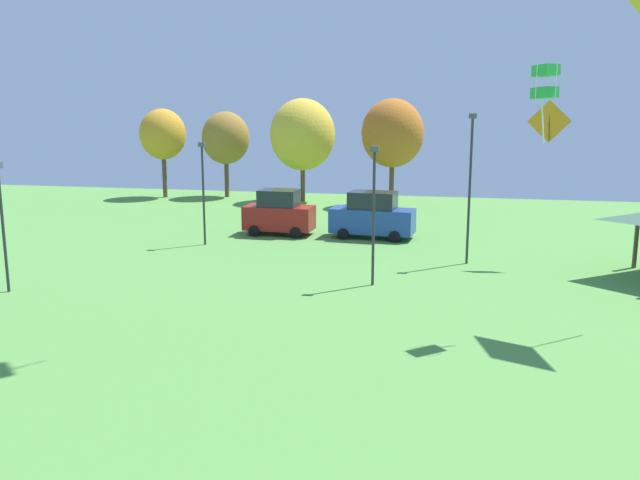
{
  "coord_description": "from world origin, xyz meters",
  "views": [
    {
      "loc": [
        2.2,
        3.0,
        7.47
      ],
      "look_at": [
        -0.22,
        14.2,
        5.19
      ],
      "focal_mm": 38.0,
      "sensor_mm": 36.0,
      "label": 1
    }
  ],
  "objects_px": {
    "kite_flying_4": "(545,82)",
    "treeline_tree_3": "(393,133)",
    "light_post_0": "(203,187)",
    "light_post_1": "(2,219)",
    "treeline_tree_0": "(163,134)",
    "parked_car_second_from_left": "(372,216)",
    "light_post_3": "(470,181)",
    "treeline_tree_1": "(226,138)",
    "kite_flying_2": "(549,121)",
    "light_post_2": "(374,207)",
    "parked_car_leftmost": "(279,213)",
    "treeline_tree_2": "(303,135)"
  },
  "relations": [
    {
      "from": "parked_car_leftmost",
      "to": "treeline_tree_0",
      "type": "distance_m",
      "value": 20.05
    },
    {
      "from": "kite_flying_2",
      "to": "light_post_2",
      "type": "distance_m",
      "value": 10.01
    },
    {
      "from": "kite_flying_2",
      "to": "treeline_tree_0",
      "type": "distance_m",
      "value": 33.63
    },
    {
      "from": "kite_flying_2",
      "to": "treeline_tree_1",
      "type": "xyz_separation_m",
      "value": [
        -23.14,
        19.78,
        -1.91
      ]
    },
    {
      "from": "kite_flying_4",
      "to": "light_post_0",
      "type": "xyz_separation_m",
      "value": [
        -16.18,
        10.92,
        -5.04
      ]
    },
    {
      "from": "treeline_tree_0",
      "to": "parked_car_second_from_left",
      "type": "bearing_deg",
      "value": -35.94
    },
    {
      "from": "kite_flying_4",
      "to": "parked_car_leftmost",
      "type": "bearing_deg",
      "value": 131.62
    },
    {
      "from": "treeline_tree_0",
      "to": "light_post_1",
      "type": "bearing_deg",
      "value": -77.55
    },
    {
      "from": "parked_car_leftmost",
      "to": "treeline_tree_0",
      "type": "relative_size",
      "value": 0.56
    },
    {
      "from": "light_post_3",
      "to": "treeline_tree_0",
      "type": "xyz_separation_m",
      "value": [
        -24.59,
        19.35,
        1.19
      ]
    },
    {
      "from": "treeline_tree_1",
      "to": "treeline_tree_3",
      "type": "distance_m",
      "value": 14.15
    },
    {
      "from": "light_post_1",
      "to": "treeline_tree_1",
      "type": "relative_size",
      "value": 0.75
    },
    {
      "from": "light_post_2",
      "to": "kite_flying_2",
      "type": "bearing_deg",
      "value": 38.28
    },
    {
      "from": "light_post_3",
      "to": "treeline_tree_1",
      "type": "height_order",
      "value": "light_post_3"
    },
    {
      "from": "light_post_2",
      "to": "treeline_tree_0",
      "type": "height_order",
      "value": "treeline_tree_0"
    },
    {
      "from": "light_post_0",
      "to": "light_post_3",
      "type": "relative_size",
      "value": 0.78
    },
    {
      "from": "light_post_1",
      "to": "parked_car_second_from_left",
      "type": "bearing_deg",
      "value": 48.23
    },
    {
      "from": "light_post_0",
      "to": "light_post_1",
      "type": "distance_m",
      "value": 11.53
    },
    {
      "from": "parked_car_second_from_left",
      "to": "light_post_3",
      "type": "bearing_deg",
      "value": -40.26
    },
    {
      "from": "parked_car_leftmost",
      "to": "parked_car_second_from_left",
      "type": "bearing_deg",
      "value": 2.4
    },
    {
      "from": "kite_flying_2",
      "to": "treeline_tree_3",
      "type": "distance_m",
      "value": 19.85
    },
    {
      "from": "parked_car_second_from_left",
      "to": "treeline_tree_1",
      "type": "relative_size",
      "value": 0.7
    },
    {
      "from": "light_post_2",
      "to": "treeline_tree_0",
      "type": "relative_size",
      "value": 0.81
    },
    {
      "from": "treeline_tree_0",
      "to": "treeline_tree_1",
      "type": "relative_size",
      "value": 1.03
    },
    {
      "from": "light_post_0",
      "to": "light_post_1",
      "type": "relative_size",
      "value": 1.05
    },
    {
      "from": "kite_flying_4",
      "to": "parked_car_second_from_left",
      "type": "xyz_separation_m",
      "value": [
        -7.5,
        14.74,
        -6.91
      ]
    },
    {
      "from": "light_post_0",
      "to": "treeline_tree_1",
      "type": "relative_size",
      "value": 0.79
    },
    {
      "from": "parked_car_second_from_left",
      "to": "treeline_tree_2",
      "type": "distance_m",
      "value": 16.41
    },
    {
      "from": "treeline_tree_1",
      "to": "light_post_2",
      "type": "bearing_deg",
      "value": -58.38
    },
    {
      "from": "treeline_tree_3",
      "to": "treeline_tree_0",
      "type": "bearing_deg",
      "value": 177.3
    },
    {
      "from": "light_post_0",
      "to": "treeline_tree_3",
      "type": "xyz_separation_m",
      "value": [
        8.34,
        16.88,
        2.27
      ]
    },
    {
      "from": "kite_flying_4",
      "to": "parked_car_second_from_left",
      "type": "distance_m",
      "value": 17.92
    },
    {
      "from": "light_post_0",
      "to": "kite_flying_2",
      "type": "bearing_deg",
      "value": -2.21
    },
    {
      "from": "parked_car_leftmost",
      "to": "light_post_2",
      "type": "height_order",
      "value": "light_post_2"
    },
    {
      "from": "kite_flying_4",
      "to": "kite_flying_2",
      "type": "bearing_deg",
      "value": 82.62
    },
    {
      "from": "treeline_tree_0",
      "to": "kite_flying_2",
      "type": "bearing_deg",
      "value": -33.31
    },
    {
      "from": "kite_flying_4",
      "to": "light_post_3",
      "type": "xyz_separation_m",
      "value": [
        -2.16,
        9.34,
        -4.24
      ]
    },
    {
      "from": "parked_car_second_from_left",
      "to": "treeline_tree_1",
      "type": "xyz_separation_m",
      "value": [
        -14.32,
        15.29,
        3.55
      ]
    },
    {
      "from": "parked_car_second_from_left",
      "to": "treeline_tree_2",
      "type": "height_order",
      "value": "treeline_tree_2"
    },
    {
      "from": "parked_car_leftmost",
      "to": "treeline_tree_1",
      "type": "xyz_separation_m",
      "value": [
        -8.81,
        15.4,
        3.56
      ]
    },
    {
      "from": "kite_flying_2",
      "to": "light_post_3",
      "type": "distance_m",
      "value": 4.56
    },
    {
      "from": "kite_flying_2",
      "to": "light_post_3",
      "type": "bearing_deg",
      "value": -165.46
    },
    {
      "from": "kite_flying_4",
      "to": "treeline_tree_3",
      "type": "xyz_separation_m",
      "value": [
        -7.85,
        27.81,
        -2.76
      ]
    },
    {
      "from": "kite_flying_4",
      "to": "treeline_tree_3",
      "type": "bearing_deg",
      "value": 105.76
    },
    {
      "from": "treeline_tree_0",
      "to": "treeline_tree_1",
      "type": "distance_m",
      "value": 5.12
    },
    {
      "from": "light_post_0",
      "to": "treeline_tree_2",
      "type": "distance_m",
      "value": 18.03
    },
    {
      "from": "kite_flying_4",
      "to": "treeline_tree_1",
      "type": "height_order",
      "value": "kite_flying_4"
    },
    {
      "from": "parked_car_second_from_left",
      "to": "light_post_3",
      "type": "distance_m",
      "value": 8.04
    },
    {
      "from": "parked_car_second_from_left",
      "to": "treeline_tree_0",
      "type": "bearing_deg",
      "value": 149.14
    },
    {
      "from": "parked_car_second_from_left",
      "to": "light_post_1",
      "type": "bearing_deg",
      "value": -126.7
    }
  ]
}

